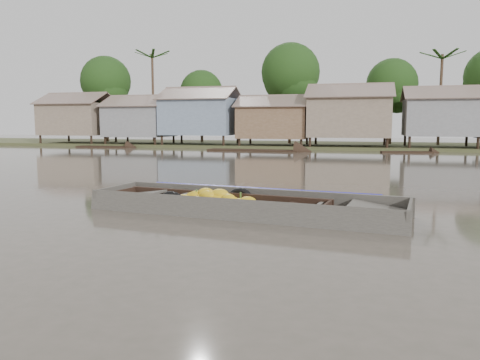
# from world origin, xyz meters

# --- Properties ---
(ground) EXTENTS (120.00, 120.00, 0.00)m
(ground) POSITION_xyz_m (0.00, 0.00, 0.00)
(ground) COLOR #4D473B
(ground) RESTS_ON ground
(riverbank) EXTENTS (120.00, 12.47, 10.22)m
(riverbank) POSITION_xyz_m (3.03, 31.86, 3.07)
(riverbank) COLOR #384723
(riverbank) RESTS_ON ground
(banana_boat) EXTENTS (5.89, 2.23, 0.83)m
(banana_boat) POSITION_xyz_m (0.03, 0.50, 0.17)
(banana_boat) COLOR black
(banana_boat) RESTS_ON ground
(viewer_boat) EXTENTS (7.99, 3.01, 0.63)m
(viewer_boat) POSITION_xyz_m (0.93, 0.52, 0.07)
(viewer_boat) COLOR #3E3A35
(viewer_boat) RESTS_ON ground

